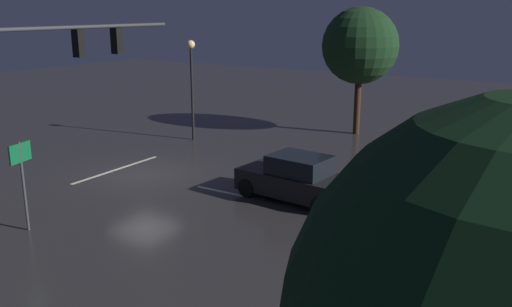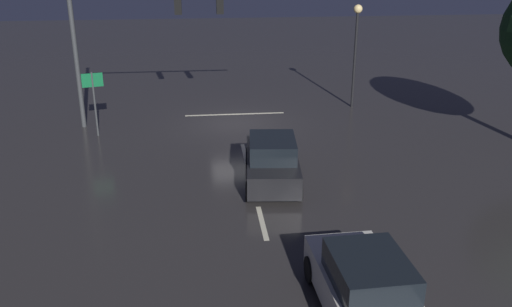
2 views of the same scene
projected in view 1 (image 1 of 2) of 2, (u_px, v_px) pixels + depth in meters
ground_plane at (143, 175)px, 23.15m from camera, size 80.00×80.00×0.00m
traffic_signal_assembly at (41, 68)px, 18.63m from camera, size 9.45×0.47×7.13m
lane_dash_far at (220, 191)px, 21.10m from camera, size 0.16×2.20×0.01m
lane_dash_mid at (368, 222)px, 18.02m from camera, size 0.16×2.20×0.01m
stop_bar at (117, 169)px, 23.95m from camera, size 5.00×0.16×0.01m
car_approaching at (296, 179)px, 19.99m from camera, size 2.26×4.50×1.70m
street_lamp_left_kerb at (192, 71)px, 28.49m from camera, size 0.44×0.44×5.26m
route_sign at (22, 167)px, 16.87m from camera, size 0.89×0.27×2.90m
tree_left_near at (360, 46)px, 29.56m from camera, size 4.15×4.15×6.96m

